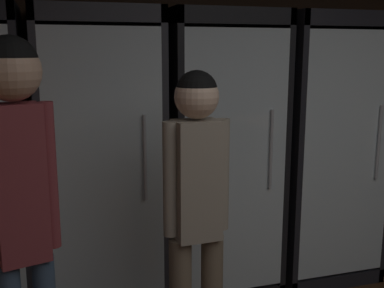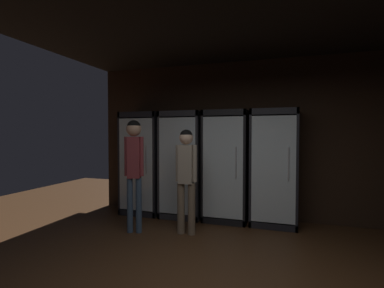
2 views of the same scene
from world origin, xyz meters
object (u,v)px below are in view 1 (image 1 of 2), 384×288
(shopper_near, at_px, (19,188))
(cooler_center, at_px, (219,158))
(shopper_far, at_px, (197,201))
(cooler_left, at_px, (101,167))
(cooler_right, at_px, (321,151))

(shopper_near, bearing_deg, cooler_center, 41.31)
(shopper_far, bearing_deg, cooler_left, 112.53)
(shopper_near, relative_size, shopper_far, 1.09)
(shopper_far, bearing_deg, shopper_near, -166.72)
(cooler_left, height_order, shopper_near, cooler_left)
(cooler_right, bearing_deg, shopper_far, -144.45)
(cooler_right, bearing_deg, cooler_center, -179.96)
(cooler_right, bearing_deg, shopper_near, -152.08)
(cooler_right, height_order, shopper_far, cooler_right)
(cooler_left, distance_m, cooler_center, 0.80)
(cooler_center, bearing_deg, shopper_far, -116.28)
(cooler_left, xyz_separation_m, cooler_right, (1.59, 0.00, -0.00))
(cooler_center, height_order, shopper_near, cooler_center)
(cooler_center, bearing_deg, cooler_left, -179.90)
(cooler_left, relative_size, shopper_near, 1.11)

